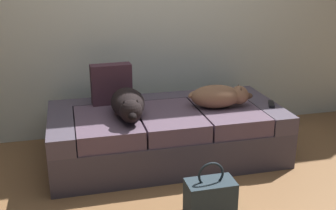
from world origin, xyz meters
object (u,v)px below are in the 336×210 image
object	(u,v)px
couch	(167,133)
throw_pillow	(111,84)
dog_tan	(220,96)
tv_remote	(271,104)
dog_dark	(128,104)
handbag	(210,197)

from	to	relation	value
couch	throw_pillow	size ratio (longest dim) A/B	5.61
dog_tan	tv_remote	distance (m)	0.45
dog_dark	couch	bearing A→B (deg)	18.54
tv_remote	throw_pillow	world-z (taller)	throw_pillow
couch	dog_tan	distance (m)	0.55
handbag	couch	bearing A→B (deg)	94.70
dog_tan	tv_remote	xyz separation A→B (m)	(0.44, -0.07, -0.09)
couch	throw_pillow	distance (m)	0.63
couch	handbag	distance (m)	0.90
tv_remote	throw_pillow	size ratio (longest dim) A/B	0.44
couch	dog_dark	bearing A→B (deg)	-161.46
throw_pillow	handbag	xyz separation A→B (m)	(0.49, -1.15, -0.48)
tv_remote	handbag	world-z (taller)	tv_remote
dog_dark	throw_pillow	xyz separation A→B (m)	(-0.08, 0.37, 0.06)
throw_pillow	handbag	bearing A→B (deg)	-66.96
handbag	throw_pillow	bearing A→B (deg)	113.04
couch	tv_remote	world-z (taller)	tv_remote
throw_pillow	handbag	size ratio (longest dim) A/B	0.90
couch	handbag	size ratio (longest dim) A/B	5.04
dog_dark	tv_remote	size ratio (longest dim) A/B	4.13
dog_dark	handbag	distance (m)	0.98
throw_pillow	dog_dark	bearing A→B (deg)	-77.14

